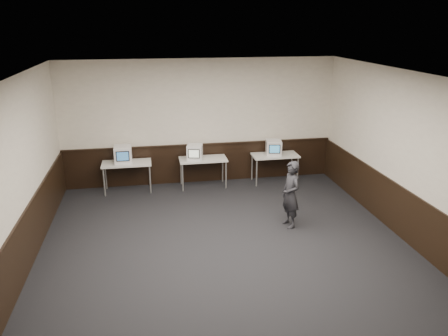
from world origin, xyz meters
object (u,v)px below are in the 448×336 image
(emac_left, at_px, (123,154))
(person, at_px, (291,194))
(desk_center, at_px, (203,161))
(desk_right, at_px, (275,157))
(emac_right, at_px, (274,148))
(desk_left, at_px, (127,165))
(emac_center, at_px, (195,152))

(emac_left, bearing_deg, person, -37.55)
(desk_center, relative_size, desk_right, 1.00)
(person, bearing_deg, emac_right, 160.41)
(desk_right, height_order, emac_left, emac_left)
(emac_right, xyz_separation_m, person, (-0.39, -2.59, -0.24))
(desk_left, distance_m, desk_center, 1.90)
(desk_center, relative_size, person, 0.85)
(emac_left, bearing_deg, emac_right, -0.55)
(emac_left, distance_m, emac_right, 3.82)
(emac_right, bearing_deg, emac_center, -169.36)
(desk_right, bearing_deg, emac_right, -168.27)
(desk_right, xyz_separation_m, emac_left, (-3.87, 0.00, 0.28))
(emac_center, relative_size, person, 0.34)
(desk_center, distance_m, desk_right, 1.90)
(person, bearing_deg, desk_left, -138.75)
(desk_left, bearing_deg, emac_left, 176.14)
(desk_center, distance_m, person, 2.98)
(desk_right, relative_size, emac_right, 2.55)
(desk_left, relative_size, desk_right, 1.00)
(desk_left, xyz_separation_m, desk_center, (1.90, 0.00, 0.00))
(emac_left, bearing_deg, desk_right, -0.40)
(desk_center, xyz_separation_m, desk_right, (1.90, 0.00, 0.00))
(desk_right, bearing_deg, person, -99.61)
(emac_left, relative_size, emac_right, 0.97)
(emac_right, relative_size, person, 0.33)
(emac_center, distance_m, emac_right, 2.06)
(desk_left, bearing_deg, emac_right, -0.16)
(emac_center, xyz_separation_m, emac_right, (2.06, 0.03, 0.00))
(desk_center, xyz_separation_m, person, (1.46, -2.60, 0.02))
(person, bearing_deg, emac_left, -138.24)
(desk_right, distance_m, emac_center, 2.13)
(emac_right, bearing_deg, desk_center, -170.51)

